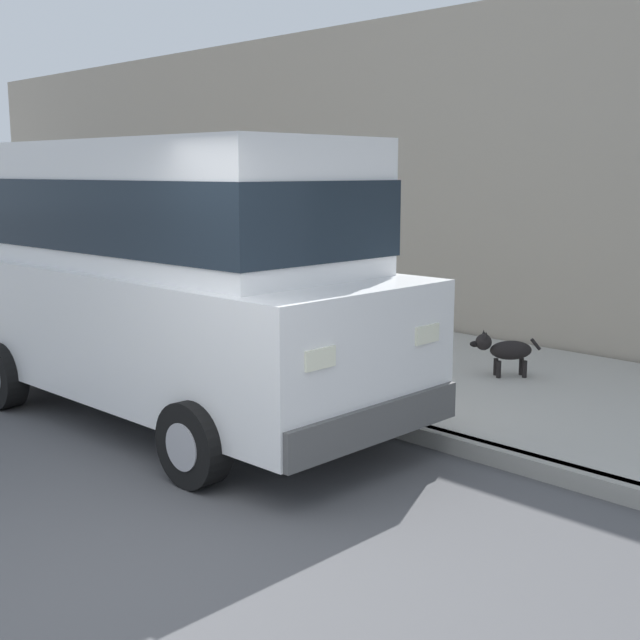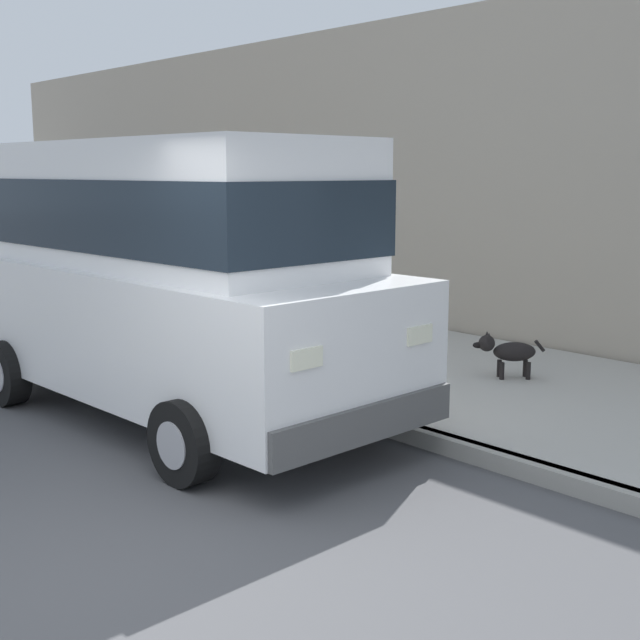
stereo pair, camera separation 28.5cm
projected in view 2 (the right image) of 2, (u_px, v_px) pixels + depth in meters
name	position (u px, v px, depth m)	size (l,w,h in m)	color
ground_plane	(92.00, 586.00, 4.64)	(80.00, 80.00, 0.00)	#4C4C4F
curb	(459.00, 448.00, 6.74)	(0.16, 64.00, 0.14)	gray
sidewalk	(579.00, 406.00, 7.93)	(3.60, 64.00, 0.14)	#A8A59E
car_white_van	(172.00, 268.00, 7.62)	(2.25, 4.96, 2.52)	white
dog_black	(508.00, 351.00, 8.68)	(0.60, 0.54, 0.49)	black
fire_hydrant	(232.00, 329.00, 9.65)	(0.34, 0.24, 0.72)	gold
building_facade	(316.00, 177.00, 13.39)	(0.50, 20.00, 4.33)	#9E9384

